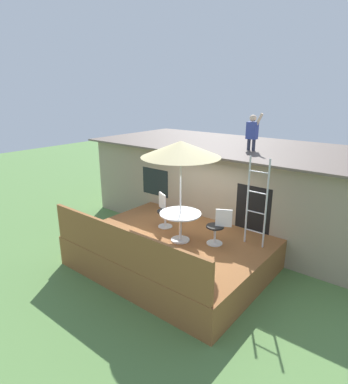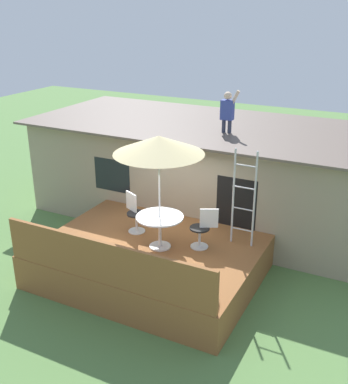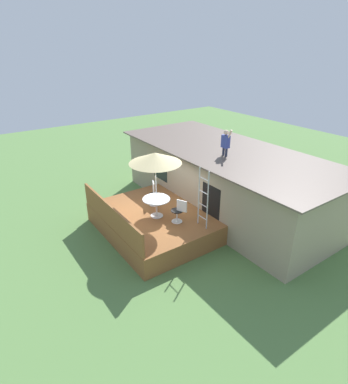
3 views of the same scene
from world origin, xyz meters
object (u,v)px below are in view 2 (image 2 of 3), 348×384
(patio_umbrella, at_px, (159,145))
(patio_chair_right, at_px, (203,228))
(patio_chair_left, at_px, (135,213))
(step_ladder, at_px, (244,198))
(person_figure, at_px, (228,109))
(patio_table, at_px, (160,223))

(patio_umbrella, bearing_deg, patio_chair_right, 26.83)
(patio_umbrella, distance_m, patio_chair_left, 2.15)
(step_ladder, xyz_separation_m, person_figure, (-1.24, 2.11, 1.43))
(step_ladder, height_order, patio_chair_left, step_ladder)
(person_figure, relative_size, patio_chair_left, 1.21)
(patio_chair_left, height_order, patio_chair_right, same)
(patio_umbrella, height_order, patio_chair_right, patio_umbrella)
(step_ladder, xyz_separation_m, patio_chair_right, (-0.71, -0.54, -0.64))
(person_figure, height_order, patio_chair_right, person_figure)
(patio_table, height_order, patio_chair_right, patio_chair_right)
(patio_table, distance_m, patio_chair_left, 1.04)
(patio_table, bearing_deg, patio_chair_left, 153.81)
(patio_umbrella, bearing_deg, patio_table, -63.43)
(patio_umbrella, xyz_separation_m, person_figure, (0.32, 3.07, 0.19))
(patio_umbrella, relative_size, step_ladder, 1.15)
(patio_chair_right, bearing_deg, patio_table, -0.00)
(patio_chair_right, bearing_deg, patio_chair_left, -27.71)
(step_ladder, relative_size, patio_chair_left, 2.39)
(patio_chair_left, bearing_deg, person_figure, 90.80)
(patio_table, bearing_deg, patio_umbrella, 116.57)
(person_figure, height_order, patio_chair_left, person_figure)
(patio_table, distance_m, patio_umbrella, 1.76)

